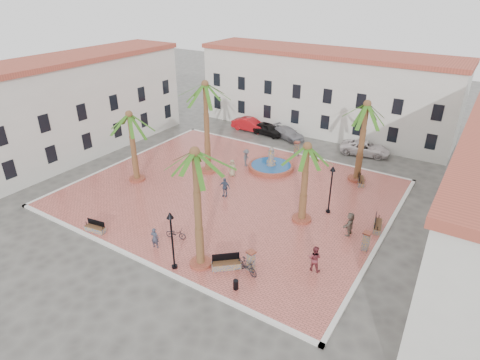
{
  "coord_description": "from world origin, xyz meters",
  "views": [
    {
      "loc": [
        17.3,
        -25.38,
        16.78
      ],
      "look_at": [
        1.0,
        0.0,
        1.6
      ],
      "focal_mm": 30.0,
      "sensor_mm": 36.0,
      "label": 1
    }
  ],
  "objects": [
    {
      "name": "pedestrian_fountain_a",
      "position": [
        -1.65,
        2.79,
        0.96
      ],
      "size": [
        0.92,
        0.92,
        1.61
      ],
      "primitive_type": "imported",
      "rotation": [
        0.0,
        0.0,
        0.77
      ],
      "color": "#9C8B69",
      "rests_on": "plaza"
    },
    {
      "name": "bench_s",
      "position": [
        -4.98,
        -10.38,
        0.39
      ],
      "size": [
        1.69,
        0.75,
        0.86
      ],
      "rotation": [
        0.0,
        0.0,
        0.16
      ],
      "color": "#7D6D5E",
      "rests_on": "plaza"
    },
    {
      "name": "car_black",
      "position": [
        -4.47,
        14.65,
        0.73
      ],
      "size": [
        4.47,
        2.2,
        1.47
      ],
      "primitive_type": "imported",
      "rotation": [
        0.0,
        0.0,
        1.46
      ],
      "color": "black",
      "rests_on": "ground"
    },
    {
      "name": "litter_bin",
      "position": [
        7.08,
        -9.93,
        0.47
      ],
      "size": [
        0.32,
        0.32,
        0.63
      ],
      "primitive_type": "cylinder",
      "color": "black",
      "rests_on": "plaza"
    },
    {
      "name": "cyclist_a",
      "position": [
        0.12,
        -9.44,
        0.93
      ],
      "size": [
        0.65,
        0.52,
        1.55
      ],
      "primitive_type": "imported",
      "rotation": [
        0.0,
        0.0,
        3.44
      ],
      "color": "#32384A",
      "rests_on": "plaza"
    },
    {
      "name": "pedestrian_east",
      "position": [
        10.84,
        -0.72,
        1.05
      ],
      "size": [
        0.56,
        1.68,
        1.8
      ],
      "primitive_type": "imported",
      "rotation": [
        0.0,
        0.0,
        -1.59
      ],
      "color": "#6B5D51",
      "rests_on": "plaza"
    },
    {
      "name": "kerb_w",
      "position": [
        -13.0,
        0.0,
        0.08
      ],
      "size": [
        0.3,
        22.3,
        0.16
      ],
      "primitive_type": "cube",
      "color": "silver",
      "rests_on": "ground"
    },
    {
      "name": "plaza",
      "position": [
        0.0,
        0.0,
        0.07
      ],
      "size": [
        26.0,
        22.0,
        0.15
      ],
      "primitive_type": "cube",
      "color": "#C35C51",
      "rests_on": "ground"
    },
    {
      "name": "car_red",
      "position": [
        -7.0,
        14.82,
        0.77
      ],
      "size": [
        4.7,
        1.69,
        1.54
      ],
      "primitive_type": "imported",
      "rotation": [
        0.0,
        0.0,
        1.58
      ],
      "color": "red",
      "rests_on": "ground"
    },
    {
      "name": "lamppost_e",
      "position": [
        8.42,
        1.42,
        2.89
      ],
      "size": [
        0.44,
        0.44,
        4.05
      ],
      "color": "black",
      "rests_on": "plaza"
    },
    {
      "name": "palm_s",
      "position": [
        3.9,
        -9.23,
        7.25
      ],
      "size": [
        4.61,
        4.61,
        8.23
      ],
      "color": "#A54834",
      "rests_on": "plaza"
    },
    {
      "name": "bench_ne",
      "position": [
        9.02,
        7.76,
        0.42
      ],
      "size": [
        1.14,
        1.86,
        0.94
      ],
      "rotation": [
        0.0,
        0.0,
        1.93
      ],
      "color": "#7D6D5E",
      "rests_on": "plaza"
    },
    {
      "name": "palm_sw",
      "position": [
        -8.61,
        -2.65,
        5.65
      ],
      "size": [
        4.74,
        4.74,
        6.59
      ],
      "color": "#A54834",
      "rests_on": "plaza"
    },
    {
      "name": "cyclist_b",
      "position": [
        10.29,
        -5.77,
        1.04
      ],
      "size": [
        0.93,
        0.76,
        1.78
      ],
      "primitive_type": "imported",
      "rotation": [
        0.0,
        0.0,
        3.25
      ],
      "color": "maroon",
      "rests_on": "plaza"
    },
    {
      "name": "palm_e",
      "position": [
        7.13,
        -0.77,
        5.48
      ],
      "size": [
        4.81,
        4.81,
        6.42
      ],
      "color": "#A54834",
      "rests_on": "plaza"
    },
    {
      "name": "bench_se",
      "position": [
        5.5,
        -8.64,
        0.43
      ],
      "size": [
        1.78,
        1.67,
        0.99
      ],
      "rotation": [
        0.0,
        0.0,
        0.73
      ],
      "color": "#7D6D5E",
      "rests_on": "plaza"
    },
    {
      "name": "bollard_n",
      "position": [
        1.34,
        10.4,
        0.95
      ],
      "size": [
        0.58,
        0.58,
        1.54
      ],
      "rotation": [
        0.0,
        0.0,
        0.06
      ],
      "color": "#7D6D5E",
      "rests_on": "plaza"
    },
    {
      "name": "palm_nw",
      "position": [
        -4.15,
        2.38,
        7.72
      ],
      "size": [
        4.88,
        4.88,
        8.78
      ],
      "color": "#A54834",
      "rests_on": "plaza"
    },
    {
      "name": "bench_e",
      "position": [
        12.38,
        1.14,
        0.42
      ],
      "size": [
        0.93,
        1.9,
        0.96
      ],
      "rotation": [
        0.0,
        0.0,
        1.78
      ],
      "color": "#7D6D5E",
      "rests_on": "plaza"
    },
    {
      "name": "lamppost_s",
      "position": [
        2.68,
        -10.4,
        2.97
      ],
      "size": [
        0.45,
        0.45,
        4.16
      ],
      "color": "black",
      "rests_on": "plaza"
    },
    {
      "name": "kerb_s",
      "position": [
        0.0,
        -11.0,
        0.08
      ],
      "size": [
        26.3,
        0.3,
        0.16
      ],
      "primitive_type": "cube",
      "color": "silver",
      "rests_on": "ground"
    },
    {
      "name": "pedestrian_fountain_b",
      "position": [
        -0.01,
        -0.84,
        1.0
      ],
      "size": [
        1.04,
        0.54,
        1.69
      ],
      "primitive_type": "imported",
      "rotation": [
        0.0,
        0.0,
        0.13
      ],
      "color": "#3C4A65",
      "rests_on": "plaza"
    },
    {
      "name": "fountain",
      "position": [
        0.67,
        6.12,
        0.46
      ],
      "size": [
        4.4,
        4.4,
        2.27
      ],
      "color": "#A54834",
      "rests_on": "plaza"
    },
    {
      "name": "bollard_e",
      "position": [
        12.4,
        -1.93,
        0.89
      ],
      "size": [
        0.55,
        0.55,
        1.43
      ],
      "rotation": [
        0.0,
        0.0,
        -0.07
      ],
      "color": "#7D6D5E",
      "rests_on": "plaza"
    },
    {
      "name": "bicycle_b",
      "position": [
        6.87,
        -8.32,
        0.68
      ],
      "size": [
        1.84,
        0.97,
        1.06
      ],
      "primitive_type": "imported",
      "rotation": [
        0.0,
        0.0,
        1.29
      ],
      "color": "black",
      "rests_on": "plaza"
    },
    {
      "name": "pedestrian_north",
      "position": [
        -1.75,
        5.43,
        1.01
      ],
      "size": [
        0.91,
        1.24,
        1.72
      ],
      "primitive_type": "imported",
      "rotation": [
        0.0,
        0.0,
        1.84
      ],
      "color": "#4C4C52",
      "rests_on": "plaza"
    },
    {
      "name": "palm_ne",
      "position": [
        8.48,
        8.28,
        6.49
      ],
      "size": [
        5.1,
        5.1,
        7.53
      ],
      "color": "#A54834",
      "rests_on": "plaza"
    },
    {
      "name": "building_west",
      "position": [
        -19.0,
        0.0,
        5.02
      ],
      "size": [
        6.4,
        24.4,
        10.0
      ],
      "rotation": [
        0.0,
        0.0,
        1.57
      ],
      "color": "silver",
      "rests_on": "ground"
    },
    {
      "name": "bicycle_a",
      "position": [
        0.61,
        -7.86,
        0.55
      ],
      "size": [
        1.62,
        0.93,
        0.81
      ],
      "primitive_type": "imported",
      "rotation": [
        0.0,
        0.0,
        1.85
      ],
      "color": "black",
      "rests_on": "plaza"
    },
    {
      "name": "kerb_n",
      "position": [
        0.0,
        11.0,
        0.08
      ],
      "size": [
        26.3,
        0.3,
        0.16
      ],
      "primitive_type": "cube",
      "color": "silver",
      "rests_on": "ground"
    },
    {
      "name": "car_white",
      "position": [
        7.15,
        14.99,
        0.71
      ],
      "size": [
        5.39,
        3.12,
        1.41
      ],
      "primitive_type": "imported",
      "rotation": [
        0.0,
        0.0,
        1.73
      ],
      "color": "white",
      "rests_on": "ground"
    },
    {
      "name": "kerb_e",
      "position": [
        13.0,
        0.0,
        0.08
      ],
      "size": [
        0.3,
        22.3,
        0.16
      ],
      "primitive_type": "cube",
      "color": "silver",
      "rests_on": "ground"
    },
    {
      "name": "ground",
      "position": [
        0.0,
        0.0,
        0.0
      ],
      "size": [
        120.0,
        120.0,
        0.0
      ],
      "primitive_type": "plane",
      "color": "#56544F",
      "rests_on": "ground"
    },
    {
      "name": "bollard_se",
      "position": [
        6.91,
        -7.92,
        0.88
      ],
      "size": [
        0.6,
        0.6,
        1.41
      ],
      "rotation": [
        0.0,
        0.0,
        -0.23
      ],
      "color": "#7D6D5E",
      "rests_on": "plaza"
    },
    {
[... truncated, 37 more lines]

